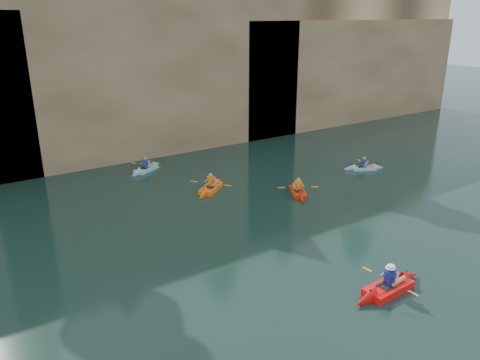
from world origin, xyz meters
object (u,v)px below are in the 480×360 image
main_kayaker (388,287)px  kayaker_orange (211,188)px  kayaker_red_far (298,191)px  kayaker_ltblue_near (364,168)px

main_kayaker → kayaker_orange: main_kayaker is taller
kayaker_orange → kayaker_red_far: bearing=-77.8°
kayaker_orange → kayaker_ltblue_near: 10.84m
kayaker_orange → main_kayaker: bearing=-127.2°
main_kayaker → kayaker_red_far: main_kayaker is taller
main_kayaker → kayaker_ltblue_near: bearing=43.0°
kayaker_ltblue_near → kayaker_red_far: (-6.63, -1.02, 0.01)m
main_kayaker → kayaker_orange: (-0.17, 13.07, -0.02)m
kayaker_ltblue_near → kayaker_orange: bearing=-165.1°
main_kayaker → kayaker_ltblue_near: main_kayaker is taller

